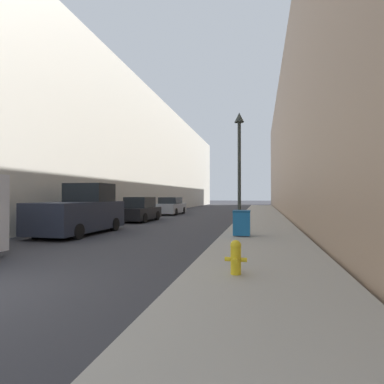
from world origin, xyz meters
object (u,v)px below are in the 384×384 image
(pickup_truck, at_px, (81,212))
(fire_hydrant, at_px, (236,256))
(trash_bin, at_px, (242,223))
(lamppost, at_px, (239,155))
(parked_sedan_far, at_px, (171,206))
(parked_sedan_near, at_px, (140,210))

(pickup_truck, bearing_deg, fire_hydrant, -38.72)
(trash_bin, distance_m, lamppost, 4.81)
(parked_sedan_far, bearing_deg, trash_bin, -62.84)
(fire_hydrant, height_order, pickup_truck, pickup_truck)
(trash_bin, bearing_deg, lamppost, 95.47)
(fire_hydrant, relative_size, lamppost, 0.12)
(pickup_truck, relative_size, parked_sedan_far, 1.11)
(trash_bin, distance_m, parked_sedan_far, 16.40)
(fire_hydrant, distance_m, pickup_truck, 9.80)
(parked_sedan_near, relative_size, parked_sedan_far, 0.89)
(trash_bin, bearing_deg, pickup_truck, 178.94)
(lamppost, bearing_deg, parked_sedan_near, 154.18)
(parked_sedan_near, bearing_deg, parked_sedan_far, 91.20)
(parked_sedan_near, bearing_deg, trash_bin, -43.52)
(parked_sedan_far, bearing_deg, pickup_truck, -89.61)
(pickup_truck, distance_m, parked_sedan_far, 14.46)
(lamppost, height_order, pickup_truck, lamppost)
(fire_hydrant, relative_size, pickup_truck, 0.14)
(trash_bin, bearing_deg, parked_sedan_far, 117.16)
(fire_hydrant, relative_size, parked_sedan_far, 0.16)
(pickup_truck, bearing_deg, parked_sedan_far, 90.39)
(fire_hydrant, height_order, parked_sedan_far, parked_sedan_far)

